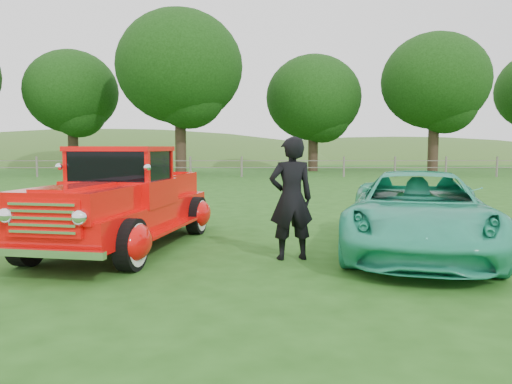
{
  "coord_description": "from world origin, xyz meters",
  "views": [
    {
      "loc": [
        0.75,
        -7.22,
        1.78
      ],
      "look_at": [
        0.78,
        1.2,
        1.01
      ],
      "focal_mm": 35.0,
      "sensor_mm": 36.0,
      "label": 1
    }
  ],
  "objects_px": {
    "tree_mid_east": "(435,81)",
    "man": "(291,199)",
    "tree_mid_west": "(71,92)",
    "tree_near_east": "(314,98)",
    "tree_near_west": "(180,67)",
    "red_pickup": "(123,203)",
    "teal_sedan": "(418,212)"
  },
  "relations": [
    {
      "from": "tree_mid_east",
      "to": "man",
      "type": "xyz_separation_m",
      "value": [
        -11.68,
        -26.46,
        -5.21
      ]
    },
    {
      "from": "tree_mid_west",
      "to": "tree_mid_east",
      "type": "xyz_separation_m",
      "value": [
        25.0,
        -1.0,
        0.62
      ]
    },
    {
      "from": "man",
      "to": "tree_mid_east",
      "type": "bearing_deg",
      "value": -124.22
    },
    {
      "from": "man",
      "to": "tree_near_east",
      "type": "bearing_deg",
      "value": -107.77
    },
    {
      "from": "tree_mid_west",
      "to": "tree_near_west",
      "type": "height_order",
      "value": "tree_near_west"
    },
    {
      "from": "tree_near_west",
      "to": "red_pickup",
      "type": "relative_size",
      "value": 2.0
    },
    {
      "from": "red_pickup",
      "to": "tree_mid_west",
      "type": "bearing_deg",
      "value": 122.31
    },
    {
      "from": "red_pickup",
      "to": "man",
      "type": "bearing_deg",
      "value": -6.53
    },
    {
      "from": "red_pickup",
      "to": "teal_sedan",
      "type": "distance_m",
      "value": 5.04
    },
    {
      "from": "red_pickup",
      "to": "teal_sedan",
      "type": "height_order",
      "value": "red_pickup"
    },
    {
      "from": "tree_mid_west",
      "to": "teal_sedan",
      "type": "xyz_separation_m",
      "value": [
        15.48,
        -26.98,
        -4.87
      ]
    },
    {
      "from": "tree_mid_west",
      "to": "tree_mid_east",
      "type": "distance_m",
      "value": 25.03
    },
    {
      "from": "tree_near_west",
      "to": "teal_sedan",
      "type": "distance_m",
      "value": 25.86
    },
    {
      "from": "tree_mid_west",
      "to": "tree_mid_east",
      "type": "relative_size",
      "value": 0.9
    },
    {
      "from": "tree_near_west",
      "to": "tree_mid_east",
      "type": "xyz_separation_m",
      "value": [
        17.0,
        2.0,
        -0.62
      ]
    },
    {
      "from": "tree_near_west",
      "to": "tree_mid_west",
      "type": "bearing_deg",
      "value": 159.44
    },
    {
      "from": "red_pickup",
      "to": "man",
      "type": "relative_size",
      "value": 2.7
    },
    {
      "from": "tree_near_east",
      "to": "tree_mid_west",
      "type": "bearing_deg",
      "value": -176.63
    },
    {
      "from": "tree_near_west",
      "to": "man",
      "type": "height_order",
      "value": "tree_near_west"
    },
    {
      "from": "tree_near_east",
      "to": "teal_sedan",
      "type": "distance_m",
      "value": 28.4
    },
    {
      "from": "teal_sedan",
      "to": "man",
      "type": "distance_m",
      "value": 2.22
    },
    {
      "from": "tree_near_east",
      "to": "red_pickup",
      "type": "xyz_separation_m",
      "value": [
        -6.55,
        -27.57,
        -4.45
      ]
    },
    {
      "from": "tree_near_west",
      "to": "man",
      "type": "xyz_separation_m",
      "value": [
        5.32,
        -24.46,
        -5.83
      ]
    },
    {
      "from": "tree_near_west",
      "to": "red_pickup",
      "type": "bearing_deg",
      "value": -84.05
    },
    {
      "from": "tree_near_west",
      "to": "red_pickup",
      "type": "distance_m",
      "value": 24.44
    },
    {
      "from": "tree_mid_east",
      "to": "teal_sedan",
      "type": "height_order",
      "value": "tree_mid_east"
    },
    {
      "from": "man",
      "to": "red_pickup",
      "type": "bearing_deg",
      "value": -27.78
    },
    {
      "from": "tree_near_east",
      "to": "man",
      "type": "bearing_deg",
      "value": -97.36
    },
    {
      "from": "tree_mid_west",
      "to": "teal_sedan",
      "type": "relative_size",
      "value": 1.72
    },
    {
      "from": "teal_sedan",
      "to": "man",
      "type": "height_order",
      "value": "man"
    },
    {
      "from": "tree_near_west",
      "to": "red_pickup",
      "type": "xyz_separation_m",
      "value": [
        2.45,
        -23.57,
        -6.0
      ]
    },
    {
      "from": "tree_near_east",
      "to": "red_pickup",
      "type": "relative_size",
      "value": 1.6
    }
  ]
}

